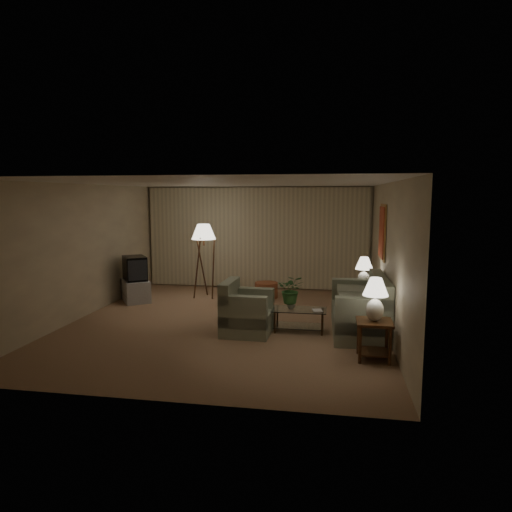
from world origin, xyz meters
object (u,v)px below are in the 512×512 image
Objects in this scene: armchair at (247,313)px; floor_lamp at (204,259)px; side_table_far at (363,297)px; table_lamp_far at (364,269)px; coffee_table at (299,317)px; vase at (291,305)px; table_lamp_near at (375,296)px; sofa at (359,310)px; side_table_near at (374,333)px; ottoman at (266,290)px; crt_tv at (135,268)px; tv_cabinet at (136,290)px.

armchair is 3.15m from floor_lamp.
table_lamp_far reaches higher than side_table_far.
vase is (-0.15, -0.00, 0.22)m from coffee_table.
table_lamp_near is (0.00, -2.60, 0.60)m from side_table_far.
sofa is 1.38m from table_lamp_far.
side_table_near is 4.49m from ottoman.
armchair is 1.69× the size of ottoman.
ottoman is at bearing -142.62° from sofa.
side_table_far is 0.75× the size of crt_tv.
armchair is 2.92m from ottoman.
crt_tv is at bearing 57.87° from armchair.
vase is (-1.37, 1.25, 0.08)m from side_table_near.
armchair is 1.58× the size of side_table_far.
vase is at bearing -72.29° from ottoman.
armchair is 0.82m from vase.
sofa is at bearing -32.97° from floor_lamp.
side_table_far is 2.57m from ottoman.
crt_tv reaches higher than armchair.
sofa is 1.26m from side_table_far.
table_lamp_far is (-0.00, 2.60, -0.02)m from table_lamp_near.
ottoman is at bearing 110.61° from coffee_table.
floor_lamp reaches higher than table_lamp_near.
ottoman is (2.98, 0.86, -0.06)m from tv_cabinet.
sofa is at bearing -50.94° from ottoman.
side_table_far reaches higher than vase.
armchair reaches higher than side_table_near.
floor_lamp reaches higher than vase.
tv_cabinet is (-3.98, 1.79, -0.02)m from coffee_table.
side_table_far is 0.34× the size of floor_lamp.
table_lamp_far is at bearing -51.13° from armchair.
side_table_near is 0.61× the size of coffee_table.
side_table_near is 5.23m from floor_lamp.
table_lamp_far is 0.77× the size of crt_tv.
tv_cabinet is at bearing 175.21° from table_lamp_far.
side_table_near is 6.03m from crt_tv.
floor_lamp is at bearing 77.13° from tv_cabinet.
sofa is 3.18× the size of side_table_near.
ottoman is (-2.22, 1.30, -0.20)m from side_table_far.
armchair is 1.58× the size of side_table_near.
sofa is 5.34m from crt_tv.
sofa is 5.33m from tv_cabinet.
crt_tv is 3.16m from ottoman.
sofa reaches higher than tv_cabinet.
floor_lamp is at bearing 32.07° from armchair.
crt_tv is at bearing 175.21° from table_lamp_far.
sofa is 3.18× the size of side_table_far.
coffee_table is at bearing 30.58° from crt_tv.
sofa is 1.23m from vase.
vase is (-1.37, 1.25, -0.50)m from table_lamp_near.
table_lamp_near is 6.02m from crt_tv.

